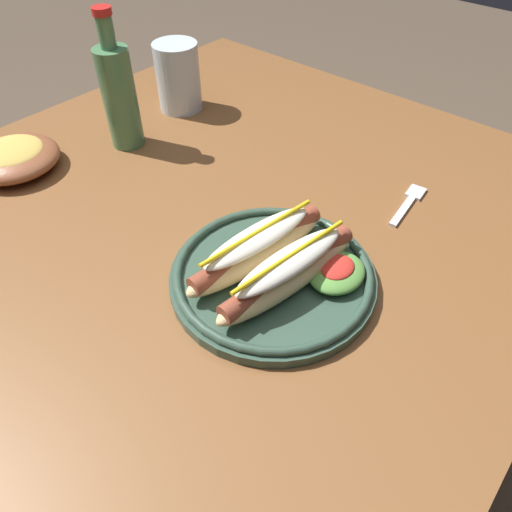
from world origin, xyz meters
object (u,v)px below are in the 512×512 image
object	(u,v)px
hot_dog_plate	(276,269)
side_bowl	(13,157)
fork	(409,202)
water_cup	(178,77)
glass_bottle	(119,94)

from	to	relation	value
hot_dog_plate	side_bowl	xyz separation A→B (m)	(-0.09, 0.52, -0.00)
hot_dog_plate	side_bowl	distance (m)	0.53
fork	water_cup	bearing A→B (deg)	84.73
hot_dog_plate	fork	xyz separation A→B (m)	(0.28, -0.06, -0.02)
water_cup	glass_bottle	distance (m)	0.17
fork	glass_bottle	bearing A→B (deg)	102.96
glass_bottle	hot_dog_plate	bearing A→B (deg)	-102.49
fork	hot_dog_plate	bearing A→B (deg)	161.70
hot_dog_plate	side_bowl	size ratio (longest dim) A/B	1.79
glass_bottle	side_bowl	world-z (taller)	glass_bottle
glass_bottle	side_bowl	size ratio (longest dim) A/B	1.55
water_cup	glass_bottle	bearing A→B (deg)	-169.61
glass_bottle	water_cup	bearing A→B (deg)	10.39
hot_dog_plate	water_cup	size ratio (longest dim) A/B	2.09
water_cup	glass_bottle	world-z (taller)	glass_bottle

